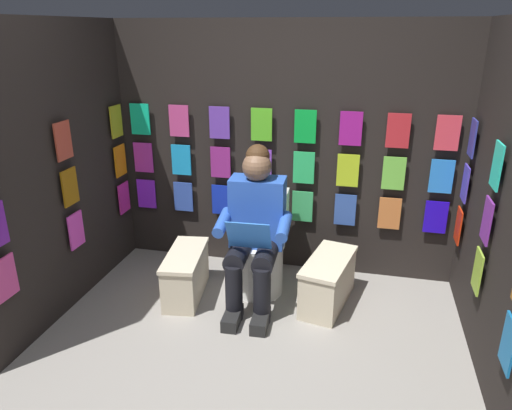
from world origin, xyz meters
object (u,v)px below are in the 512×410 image
object	(u,v)px
toilet	(260,249)
comic_longbox_far	(328,281)
person_reading	(255,229)
comic_longbox_near	(186,274)

from	to	relation	value
toilet	comic_longbox_far	bearing A→B (deg)	163.12
person_reading	comic_longbox_far	xyz separation A→B (m)	(-0.54, -0.09, -0.41)
toilet	person_reading	distance (m)	0.35
toilet	comic_longbox_near	xyz separation A→B (m)	(0.53, 0.26, -0.14)
toilet	person_reading	bearing A→B (deg)	89.64
person_reading	comic_longbox_near	size ratio (longest dim) A/B	1.86
comic_longbox_far	person_reading	bearing A→B (deg)	20.91
toilet	person_reading	size ratio (longest dim) A/B	0.65
comic_longbox_far	comic_longbox_near	bearing A→B (deg)	18.33
comic_longbox_near	comic_longbox_far	size ratio (longest dim) A/B	0.95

